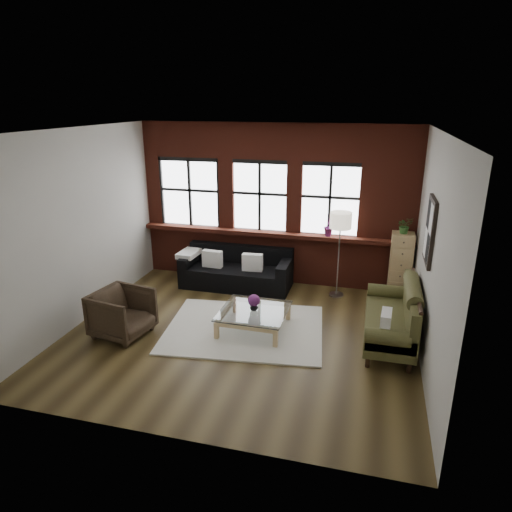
% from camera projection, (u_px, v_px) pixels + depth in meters
% --- Properties ---
extents(floor, '(5.50, 5.50, 0.00)m').
position_uv_depth(floor, '(241.00, 334.00, 7.41)').
color(floor, '#382B14').
rests_on(floor, ground).
extents(ceiling, '(5.50, 5.50, 0.00)m').
position_uv_depth(ceiling, '(238.00, 130.00, 6.37)').
color(ceiling, white).
rests_on(ceiling, ground).
extents(wall_back, '(5.50, 0.00, 5.50)m').
position_uv_depth(wall_back, '(275.00, 205.00, 9.17)').
color(wall_back, '#ACAAA0').
rests_on(wall_back, ground).
extents(wall_front, '(5.50, 0.00, 5.50)m').
position_uv_depth(wall_front, '(169.00, 310.00, 4.60)').
color(wall_front, '#ACAAA0').
rests_on(wall_front, ground).
extents(wall_left, '(0.00, 5.00, 5.00)m').
position_uv_depth(wall_left, '(80.00, 228.00, 7.54)').
color(wall_left, '#ACAAA0').
rests_on(wall_left, ground).
extents(wall_right, '(0.00, 5.00, 5.00)m').
position_uv_depth(wall_right, '(432.00, 255.00, 6.23)').
color(wall_right, '#ACAAA0').
rests_on(wall_right, ground).
extents(brick_backwall, '(5.50, 0.12, 3.20)m').
position_uv_depth(brick_backwall, '(274.00, 205.00, 9.12)').
color(brick_backwall, '#5F2216').
rests_on(brick_backwall, floor).
extents(sill_ledge, '(5.50, 0.30, 0.08)m').
position_uv_depth(sill_ledge, '(273.00, 234.00, 9.22)').
color(sill_ledge, '#5F2216').
rests_on(sill_ledge, brick_backwall).
extents(window_left, '(1.38, 0.10, 1.50)m').
position_uv_depth(window_left, '(190.00, 194.00, 9.51)').
color(window_left, black).
rests_on(window_left, brick_backwall).
extents(window_mid, '(1.38, 0.10, 1.50)m').
position_uv_depth(window_mid, '(260.00, 197.00, 9.15)').
color(window_mid, black).
rests_on(window_mid, brick_backwall).
extents(window_right, '(1.38, 0.10, 1.50)m').
position_uv_depth(window_right, '(330.00, 201.00, 8.82)').
color(window_right, black).
rests_on(window_right, brick_backwall).
extents(wall_poster, '(0.05, 0.74, 0.94)m').
position_uv_depth(wall_poster, '(430.00, 231.00, 6.43)').
color(wall_poster, black).
rests_on(wall_poster, wall_right).
extents(shag_rug, '(2.76, 2.28, 0.03)m').
position_uv_depth(shag_rug, '(244.00, 329.00, 7.55)').
color(shag_rug, beige).
rests_on(shag_rug, floor).
extents(dark_sofa, '(2.18, 0.88, 0.79)m').
position_uv_depth(dark_sofa, '(236.00, 268.00, 9.17)').
color(dark_sofa, black).
rests_on(dark_sofa, floor).
extents(pillow_a, '(0.41, 0.16, 0.34)m').
position_uv_depth(pillow_a, '(212.00, 259.00, 9.13)').
color(pillow_a, white).
rests_on(pillow_a, dark_sofa).
extents(pillow_b, '(0.41, 0.17, 0.34)m').
position_uv_depth(pillow_b, '(252.00, 262.00, 8.93)').
color(pillow_b, white).
rests_on(pillow_b, dark_sofa).
extents(vintage_settee, '(0.83, 1.86, 0.99)m').
position_uv_depth(vintage_settee, '(390.00, 313.00, 7.01)').
color(vintage_settee, '#41401E').
rests_on(vintage_settee, floor).
extents(pillow_settee, '(0.17, 0.39, 0.34)m').
position_uv_depth(pillow_settee, '(386.00, 323.00, 6.47)').
color(pillow_settee, white).
rests_on(pillow_settee, vintage_settee).
extents(armchair, '(0.96, 0.94, 0.76)m').
position_uv_depth(armchair, '(122.00, 313.00, 7.27)').
color(armchair, black).
rests_on(armchair, floor).
extents(coffee_table, '(1.09, 1.09, 0.36)m').
position_uv_depth(coffee_table, '(254.00, 320.00, 7.49)').
color(coffee_table, tan).
rests_on(coffee_table, shag_rug).
extents(vase, '(0.16, 0.16, 0.14)m').
position_uv_depth(vase, '(254.00, 307.00, 7.41)').
color(vase, '#B2B2B2').
rests_on(vase, coffee_table).
extents(flowers, '(0.20, 0.20, 0.20)m').
position_uv_depth(flowers, '(254.00, 300.00, 7.37)').
color(flowers, '#6A246A').
rests_on(flowers, vase).
extents(drawer_chest, '(0.40, 0.40, 1.30)m').
position_uv_depth(drawer_chest, '(400.00, 267.00, 8.51)').
color(drawer_chest, tan).
rests_on(drawer_chest, floor).
extents(potted_plant_top, '(0.34, 0.32, 0.31)m').
position_uv_depth(potted_plant_top, '(405.00, 225.00, 8.25)').
color(potted_plant_top, '#2D5923').
rests_on(potted_plant_top, drawer_chest).
extents(floor_lamp, '(0.40, 0.40, 1.81)m').
position_uv_depth(floor_lamp, '(339.00, 251.00, 8.57)').
color(floor_lamp, '#A5A5A8').
rests_on(floor_lamp, floor).
extents(sill_plant, '(0.25, 0.22, 0.40)m').
position_uv_depth(sill_plant, '(330.00, 226.00, 8.84)').
color(sill_plant, '#6A246A').
rests_on(sill_plant, sill_ledge).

